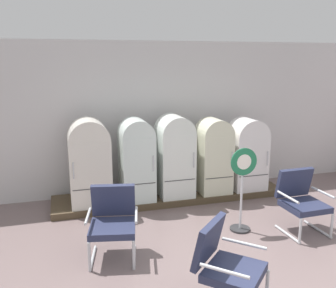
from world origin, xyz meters
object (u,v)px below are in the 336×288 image
object	(u,v)px
refrigerator_1	(137,157)
refrigerator_2	(175,153)
refrigerator_0	(89,159)
refrigerator_4	(247,152)
refrigerator_3	(214,153)
armchair_right	(301,198)
armchair_left	(113,219)
sign_stand	(242,193)
armchair_center	(225,262)

from	to	relation	value
refrigerator_1	refrigerator_2	xyz separation A→B (m)	(0.73, 0.02, 0.01)
refrigerator_0	refrigerator_4	xyz separation A→B (m)	(3.04, -0.04, -0.07)
refrigerator_3	armchair_right	size ratio (longest dim) A/B	1.48
refrigerator_2	armchair_right	world-z (taller)	refrigerator_2
refrigerator_4	armchair_left	bearing A→B (deg)	-149.36
sign_stand	refrigerator_0	bearing A→B (deg)	144.64
refrigerator_3	armchair_left	bearing A→B (deg)	-141.94
refrigerator_3	armchair_right	world-z (taller)	refrigerator_3
refrigerator_1	sign_stand	xyz separation A→B (m)	(1.34, -1.51, -0.29)
sign_stand	refrigerator_1	bearing A→B (deg)	131.61
refrigerator_0	armchair_left	xyz separation A→B (m)	(0.15, -1.76, -0.39)
refrigerator_4	sign_stand	distance (m)	1.75
refrigerator_1	sign_stand	world-z (taller)	refrigerator_1
armchair_center	refrigerator_3	bearing A→B (deg)	69.35
armchair_center	sign_stand	size ratio (longest dim) A/B	0.72
refrigerator_2	armchair_center	xyz separation A→B (m)	(-0.42, -3.18, -0.39)
armchair_left	refrigerator_3	bearing A→B (deg)	38.06
armchair_left	refrigerator_1	bearing A→B (deg)	68.41
refrigerator_3	sign_stand	xyz separation A→B (m)	(-0.15, -1.49, -0.25)
refrigerator_3	refrigerator_4	xyz separation A→B (m)	(0.71, 0.01, -0.02)
armchair_left	armchair_center	world-z (taller)	same
refrigerator_2	armchair_right	size ratio (longest dim) A/B	1.57
armchair_center	sign_stand	distance (m)	1.95
armchair_left	armchair_center	distance (m)	1.75
refrigerator_4	armchair_center	world-z (taller)	refrigerator_4
refrigerator_2	armchair_center	size ratio (longest dim) A/B	1.57
refrigerator_0	refrigerator_1	world-z (taller)	refrigerator_0
sign_stand	armchair_right	bearing A→B (deg)	-16.08
refrigerator_3	refrigerator_4	bearing A→B (deg)	0.55
armchair_left	armchair_center	bearing A→B (deg)	-55.36
refrigerator_1	refrigerator_2	bearing A→B (deg)	1.94
refrigerator_0	armchair_left	world-z (taller)	refrigerator_0
armchair_center	refrigerator_0	bearing A→B (deg)	109.74
armchair_center	sign_stand	world-z (taller)	sign_stand
refrigerator_0	sign_stand	world-z (taller)	refrigerator_0
refrigerator_2	refrigerator_0	bearing A→B (deg)	179.69
refrigerator_3	refrigerator_4	size ratio (longest dim) A/B	1.02
refrigerator_1	armchair_right	world-z (taller)	refrigerator_1
refrigerator_3	refrigerator_1	bearing A→B (deg)	179.31
refrigerator_1	refrigerator_4	world-z (taller)	refrigerator_1
refrigerator_2	armchair_left	size ratio (longest dim) A/B	1.57
refrigerator_2	armchair_right	bearing A→B (deg)	-50.07
refrigerator_2	sign_stand	distance (m)	1.68
refrigerator_3	armchair_left	size ratio (longest dim) A/B	1.48
armchair_right	refrigerator_0	bearing A→B (deg)	149.55
refrigerator_1	armchair_right	distance (m)	2.87
refrigerator_0	sign_stand	bearing A→B (deg)	-35.36
refrigerator_0	refrigerator_4	distance (m)	3.04
refrigerator_3	armchair_center	world-z (taller)	refrigerator_3
armchair_center	sign_stand	xyz separation A→B (m)	(1.03, 1.65, 0.09)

